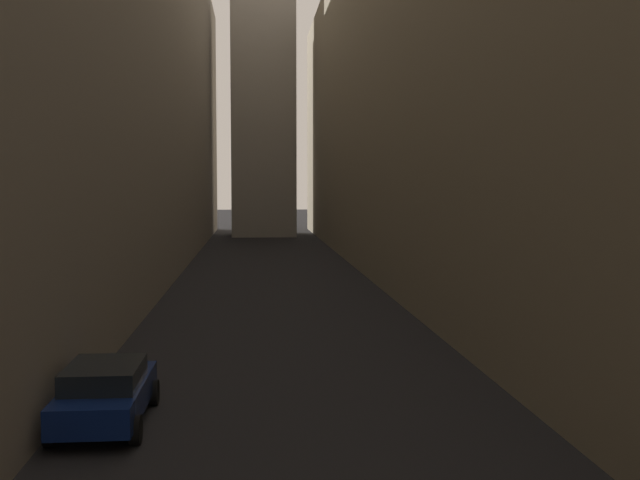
% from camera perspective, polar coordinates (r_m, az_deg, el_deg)
% --- Properties ---
extents(ground_plane, '(264.00, 264.00, 0.00)m').
position_cam_1_polar(ground_plane, '(39.80, -3.30, -3.74)').
color(ground_plane, black).
extents(building_block_left, '(11.18, 108.00, 25.31)m').
position_cam_1_polar(building_block_left, '(43.23, -18.74, 13.51)').
color(building_block_left, gray).
rests_on(building_block_left, ground).
extents(building_block_right, '(13.70, 108.00, 23.30)m').
position_cam_1_polar(building_block_right, '(43.99, 13.24, 12.13)').
color(building_block_right, gray).
rests_on(building_block_right, ground).
extents(parked_car_left_far, '(1.95, 4.32, 1.42)m').
position_cam_1_polar(parked_car_left_far, '(18.43, -15.42, -10.68)').
color(parked_car_left_far, navy).
rests_on(parked_car_left_far, ground).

